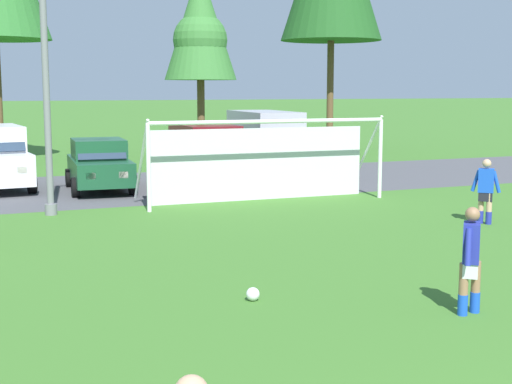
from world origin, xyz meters
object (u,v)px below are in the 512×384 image
(soccer_ball, at_px, (253,294))
(parked_car_slot_left, at_px, (99,165))
(player_midfield_center, at_px, (486,191))
(soccer_goal, at_px, (262,158))
(parked_car_slot_center, at_px, (266,142))
(player_defender_far, at_px, (471,261))
(street_lamp, at_px, (53,85))
(parked_car_slot_center_left, at_px, (206,155))

(soccer_ball, height_order, parked_car_slot_left, parked_car_slot_left)
(player_midfield_center, height_order, parked_car_slot_left, parked_car_slot_left)
(parked_car_slot_left, bearing_deg, player_midfield_center, -51.14)
(soccer_goal, bearing_deg, player_midfield_center, -56.89)
(player_midfield_center, bearing_deg, soccer_goal, 123.11)
(soccer_ball, xyz_separation_m, parked_car_slot_left, (0.08, 13.83, 0.77))
(parked_car_slot_center, bearing_deg, player_defender_far, -103.14)
(player_defender_far, height_order, street_lamp, street_lamp)
(player_midfield_center, height_order, parked_car_slot_center_left, parked_car_slot_center_left)
(soccer_goal, relative_size, player_midfield_center, 4.55)
(soccer_ball, bearing_deg, player_defender_far, -34.04)
(parked_car_slot_center, bearing_deg, soccer_ball, -113.77)
(parked_car_slot_center_left, distance_m, parked_car_slot_center, 3.84)
(soccer_ball, distance_m, street_lamp, 10.30)
(player_defender_far, bearing_deg, parked_car_slot_left, 99.71)
(parked_car_slot_center_left, xyz_separation_m, street_lamp, (-5.49, -3.77, 2.37))
(parked_car_slot_center_left, bearing_deg, parked_car_slot_center, 34.39)
(player_midfield_center, relative_size, parked_car_slot_center, 0.34)
(street_lamp, bearing_deg, soccer_goal, 1.75)
(parked_car_slot_center, bearing_deg, parked_car_slot_left, -166.08)
(player_defender_far, height_order, parked_car_slot_center_left, parked_car_slot_center_left)
(parked_car_slot_center_left, bearing_deg, street_lamp, -145.51)
(soccer_goal, relative_size, player_defender_far, 4.55)
(player_midfield_center, distance_m, player_defender_far, 7.87)
(soccer_ball, bearing_deg, player_midfield_center, 26.96)
(player_midfield_center, xyz_separation_m, parked_car_slot_center, (-1.14, 11.45, 0.52))
(parked_car_slot_center_left, xyz_separation_m, parked_car_slot_center, (3.16, 2.16, 0.23))
(parked_car_slot_center, distance_m, street_lamp, 10.70)
(street_lamp, bearing_deg, parked_car_slot_center, 34.45)
(player_defender_far, xyz_separation_m, street_lamp, (-4.59, 11.43, 2.66))
(parked_car_slot_left, xyz_separation_m, parked_car_slot_center_left, (3.58, -0.49, 0.24))
(soccer_goal, height_order, player_midfield_center, soccer_goal)
(soccer_goal, height_order, player_defender_far, soccer_goal)
(soccer_goal, bearing_deg, soccer_ball, -113.53)
(player_defender_far, relative_size, parked_car_slot_center_left, 0.36)
(player_midfield_center, xyz_separation_m, parked_car_slot_left, (-7.88, 9.78, 0.05))
(soccer_goal, relative_size, parked_car_slot_left, 1.73)
(soccer_goal, bearing_deg, player_defender_far, -97.24)
(soccer_ball, height_order, soccer_goal, soccer_goal)
(street_lamp, bearing_deg, parked_car_slot_left, 65.89)
(soccer_ball, height_order, parked_car_slot_center_left, parked_car_slot_center_left)
(player_midfield_center, distance_m, parked_car_slot_left, 12.56)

